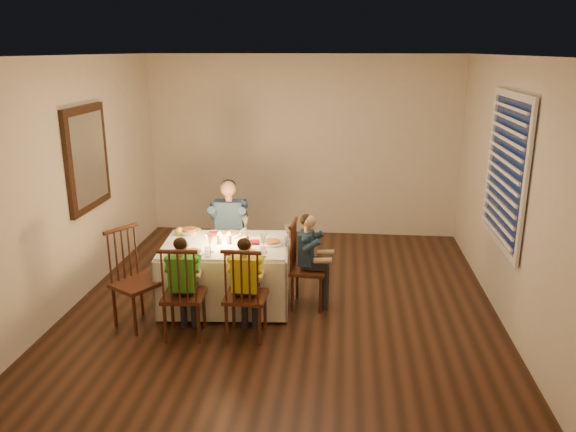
# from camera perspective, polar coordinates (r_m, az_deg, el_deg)

# --- Properties ---
(ground) EXTENTS (5.00, 5.00, 0.00)m
(ground) POSITION_cam_1_polar(r_m,az_deg,el_deg) (6.19, -0.42, -8.82)
(ground) COLOR black
(ground) RESTS_ON ground
(wall_left) EXTENTS (0.02, 5.00, 2.60)m
(wall_left) POSITION_cam_1_polar(r_m,az_deg,el_deg) (6.40, -20.93, 3.24)
(wall_left) COLOR beige
(wall_left) RESTS_ON ground
(wall_right) EXTENTS (0.02, 5.00, 2.60)m
(wall_right) POSITION_cam_1_polar(r_m,az_deg,el_deg) (5.95, 21.64, 2.22)
(wall_right) COLOR beige
(wall_right) RESTS_ON ground
(wall_back) EXTENTS (4.50, 0.02, 2.60)m
(wall_back) POSITION_cam_1_polar(r_m,az_deg,el_deg) (8.20, 1.48, 7.06)
(wall_back) COLOR beige
(wall_back) RESTS_ON ground
(ceiling) EXTENTS (5.00, 5.00, 0.00)m
(ceiling) POSITION_cam_1_polar(r_m,az_deg,el_deg) (5.59, -0.48, 16.00)
(ceiling) COLOR white
(ceiling) RESTS_ON wall_back
(dining_table) EXTENTS (1.41, 1.07, 0.66)m
(dining_table) POSITION_cam_1_polar(r_m,az_deg,el_deg) (6.02, -6.37, -4.60)
(dining_table) COLOR white
(dining_table) RESTS_ON ground
(chair_adult) EXTENTS (0.41, 0.39, 0.94)m
(chair_adult) POSITION_cam_1_polar(r_m,az_deg,el_deg) (6.88, -5.82, -6.23)
(chair_adult) COLOR black
(chair_adult) RESTS_ON ground
(chair_near_left) EXTENTS (0.41, 0.40, 0.94)m
(chair_near_left) POSITION_cam_1_polar(r_m,az_deg,el_deg) (5.64, -10.30, -11.84)
(chair_near_left) COLOR black
(chair_near_left) RESTS_ON ground
(chair_near_right) EXTENTS (0.40, 0.38, 0.94)m
(chair_near_right) POSITION_cam_1_polar(r_m,az_deg,el_deg) (5.55, -4.22, -12.09)
(chair_near_right) COLOR black
(chair_near_right) RESTS_ON ground
(chair_end) EXTENTS (0.40, 0.42, 0.94)m
(chair_end) POSITION_cam_1_polar(r_m,az_deg,el_deg) (6.14, 2.07, -9.06)
(chair_end) COLOR black
(chair_end) RESTS_ON ground
(chair_extra) EXTENTS (0.55, 0.55, 1.00)m
(chair_extra) POSITION_cam_1_polar(r_m,az_deg,el_deg) (5.94, -14.82, -10.61)
(chair_extra) COLOR black
(chair_extra) RESTS_ON ground
(adult) EXTENTS (0.45, 0.42, 1.21)m
(adult) POSITION_cam_1_polar(r_m,az_deg,el_deg) (6.88, -5.82, -6.23)
(adult) COLOR #2F4B76
(adult) RESTS_ON ground
(child_green) EXTENTS (0.34, 0.32, 1.01)m
(child_green) POSITION_cam_1_polar(r_m,az_deg,el_deg) (5.64, -10.30, -11.84)
(child_green) COLOR green
(child_green) RESTS_ON ground
(child_yellow) EXTENTS (0.33, 0.30, 1.01)m
(child_yellow) POSITION_cam_1_polar(r_m,az_deg,el_deg) (5.55, -4.22, -12.09)
(child_yellow) COLOR yellow
(child_yellow) RESTS_ON ground
(child_teal) EXTENTS (0.33, 0.35, 1.03)m
(child_teal) POSITION_cam_1_polar(r_m,az_deg,el_deg) (6.14, 2.07, -9.06)
(child_teal) COLOR #1B2F44
(child_teal) RESTS_ON ground
(setting_adult) EXTENTS (0.28, 0.28, 0.02)m
(setting_adult) POSITION_cam_1_polar(r_m,az_deg,el_deg) (6.21, -5.93, -1.86)
(setting_adult) COLOR white
(setting_adult) RESTS_ON dining_table
(setting_green) EXTENTS (0.28, 0.28, 0.02)m
(setting_green) POSITION_cam_1_polar(r_m,az_deg,el_deg) (5.70, -9.70, -3.73)
(setting_green) COLOR white
(setting_green) RESTS_ON dining_table
(setting_yellow) EXTENTS (0.28, 0.28, 0.02)m
(setting_yellow) POSITION_cam_1_polar(r_m,az_deg,el_deg) (5.63, -4.22, -3.78)
(setting_yellow) COLOR white
(setting_yellow) RESTS_ON dining_table
(setting_teal) EXTENTS (0.28, 0.28, 0.02)m
(setting_teal) POSITION_cam_1_polar(r_m,az_deg,el_deg) (5.91, -1.67, -2.75)
(setting_teal) COLOR white
(setting_teal) RESTS_ON dining_table
(candle_left) EXTENTS (0.06, 0.06, 0.10)m
(candle_left) POSITION_cam_1_polar(r_m,az_deg,el_deg) (5.94, -6.97, -2.35)
(candle_left) COLOR white
(candle_left) RESTS_ON dining_table
(candle_right) EXTENTS (0.06, 0.06, 0.10)m
(candle_right) POSITION_cam_1_polar(r_m,az_deg,el_deg) (5.92, -6.00, -2.36)
(candle_right) COLOR white
(candle_right) RESTS_ON dining_table
(squash) EXTENTS (0.09, 0.09, 0.09)m
(squash) POSITION_cam_1_polar(r_m,az_deg,el_deg) (6.28, -10.98, -1.52)
(squash) COLOR yellow
(squash) RESTS_ON dining_table
(orange_fruit) EXTENTS (0.08, 0.08, 0.08)m
(orange_fruit) POSITION_cam_1_polar(r_m,az_deg,el_deg) (5.95, -4.33, -2.32)
(orange_fruit) COLOR #FF5E15
(orange_fruit) RESTS_ON dining_table
(serving_bowl) EXTENTS (0.27, 0.27, 0.05)m
(serving_bowl) POSITION_cam_1_polar(r_m,az_deg,el_deg) (6.28, -9.98, -1.63)
(serving_bowl) COLOR white
(serving_bowl) RESTS_ON dining_table
(wall_mirror) EXTENTS (0.06, 0.95, 1.15)m
(wall_mirror) POSITION_cam_1_polar(r_m,az_deg,el_deg) (6.61, -19.72, 5.54)
(wall_mirror) COLOR black
(wall_mirror) RESTS_ON wall_left
(window_blinds) EXTENTS (0.07, 1.34, 1.54)m
(window_blinds) POSITION_cam_1_polar(r_m,az_deg,el_deg) (5.99, 21.19, 4.33)
(window_blinds) COLOR black
(window_blinds) RESTS_ON wall_right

